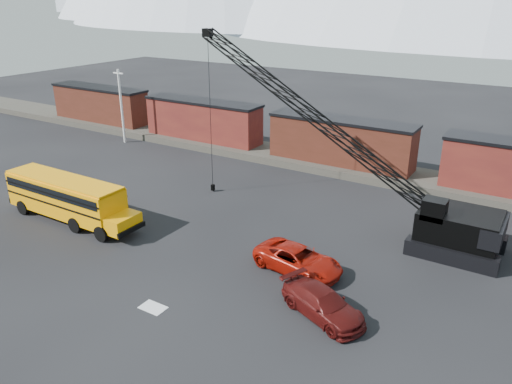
{
  "coord_description": "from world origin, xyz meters",
  "views": [
    {
      "loc": [
        16.83,
        -19.98,
        15.41
      ],
      "look_at": [
        0.37,
        6.52,
        3.0
      ],
      "focal_mm": 35.0,
      "sensor_mm": 36.0,
      "label": 1
    }
  ],
  "objects_px": {
    "red_pickup": "(298,260)",
    "crawler_crane": "(337,134)",
    "school_bus": "(69,198)",
    "maroon_suv": "(323,304)"
  },
  "relations": [
    {
      "from": "school_bus",
      "to": "maroon_suv",
      "type": "distance_m",
      "value": 20.54
    },
    {
      "from": "red_pickup",
      "to": "maroon_suv",
      "type": "relative_size",
      "value": 1.1
    },
    {
      "from": "red_pickup",
      "to": "crawler_crane",
      "type": "relative_size",
      "value": 0.24
    },
    {
      "from": "red_pickup",
      "to": "crawler_crane",
      "type": "xyz_separation_m",
      "value": [
        -1.23,
        7.7,
        5.74
      ]
    },
    {
      "from": "maroon_suv",
      "to": "crawler_crane",
      "type": "relative_size",
      "value": 0.22
    },
    {
      "from": "school_bus",
      "to": "red_pickup",
      "type": "distance_m",
      "value": 17.56
    },
    {
      "from": "school_bus",
      "to": "maroon_suv",
      "type": "bearing_deg",
      "value": -2.73
    },
    {
      "from": "maroon_suv",
      "to": "crawler_crane",
      "type": "xyz_separation_m",
      "value": [
        -4.35,
        11.0,
        5.77
      ]
    },
    {
      "from": "school_bus",
      "to": "red_pickup",
      "type": "height_order",
      "value": "school_bus"
    },
    {
      "from": "crawler_crane",
      "to": "school_bus",
      "type": "bearing_deg",
      "value": -148.16
    }
  ]
}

